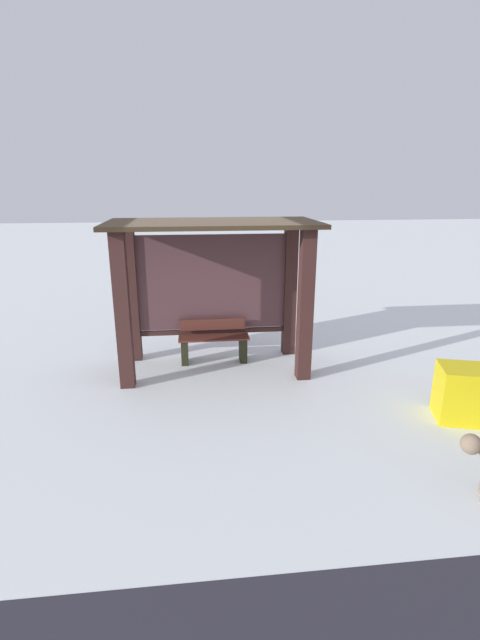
% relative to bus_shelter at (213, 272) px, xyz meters
% --- Properties ---
extents(ground_plane, '(60.00, 60.00, 0.00)m').
position_rel_bus_shelter_xyz_m(ground_plane, '(0.00, -0.17, -1.64)').
color(ground_plane, white).
extents(bus_shelter, '(3.31, 1.65, 2.48)m').
position_rel_bus_shelter_xyz_m(bus_shelter, '(0.00, 0.00, 0.00)').
color(bus_shelter, '#391F1C').
rests_on(bus_shelter, ground).
extents(bench_left_inside, '(1.23, 0.35, 0.75)m').
position_rel_bus_shelter_xyz_m(bench_left_inside, '(0.00, 0.12, -1.28)').
color(bench_left_inside, '#552820').
rests_on(bench_left_inside, ground).
extents(grit_bin, '(0.83, 0.73, 0.74)m').
position_rel_bus_shelter_xyz_m(grit_bin, '(3.21, -2.28, -1.27)').
color(grit_bin, yellow).
rests_on(grit_bin, ground).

